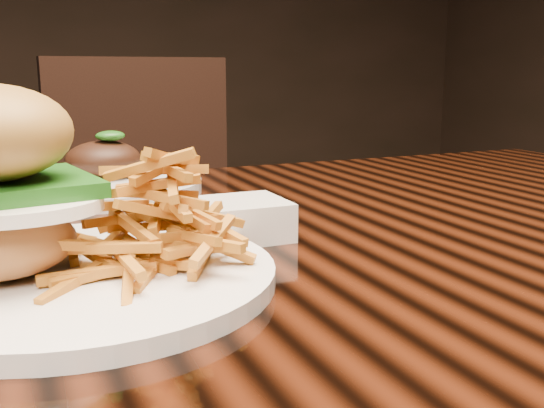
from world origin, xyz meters
name	(u,v)px	position (x,y,z in m)	size (l,w,h in m)	color
dining_table	(251,302)	(0.00, 0.00, 0.67)	(1.60, 0.90, 0.75)	black
burger_plate	(74,217)	(-0.19, -0.10, 0.81)	(0.32, 0.31, 0.21)	silver
ramekin	(243,219)	(-0.01, -0.01, 0.77)	(0.08, 0.08, 0.04)	silver
far_dish	(104,181)	(-0.11, 0.29, 0.77)	(0.27, 0.27, 0.09)	silver
chair_far	(155,228)	(0.10, 0.89, 0.54)	(0.48, 0.48, 0.95)	black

